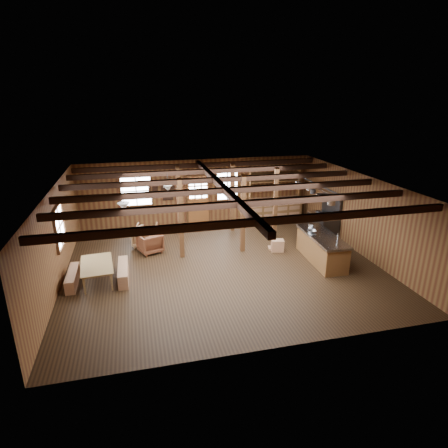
# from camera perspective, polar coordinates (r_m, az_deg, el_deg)

# --- Properties ---
(room) EXTENTS (10.04, 9.04, 2.84)m
(room) POSITION_cam_1_polar(r_m,az_deg,el_deg) (12.04, -0.31, -0.22)
(room) COLOR black
(room) RESTS_ON ground
(ceiling_joists) EXTENTS (9.80, 8.82, 0.18)m
(ceiling_joists) POSITION_cam_1_polar(r_m,az_deg,el_deg) (11.84, -0.52, 5.91)
(ceiling_joists) COLOR black
(ceiling_joists) RESTS_ON ceiling
(timber_posts) EXTENTS (3.95, 2.35, 2.80)m
(timber_posts) POSITION_cam_1_polar(r_m,az_deg,el_deg) (14.08, -0.21, 2.68)
(timber_posts) COLOR #422813
(timber_posts) RESTS_ON floor
(back_door) EXTENTS (1.02, 0.08, 2.15)m
(back_door) POSITION_cam_1_polar(r_m,az_deg,el_deg) (16.35, -3.92, 3.10)
(back_door) COLOR brown
(back_door) RESTS_ON floor
(window_back_left) EXTENTS (1.32, 0.06, 1.32)m
(window_back_left) POSITION_cam_1_polar(r_m,az_deg,el_deg) (15.96, -13.25, 4.91)
(window_back_left) COLOR white
(window_back_left) RESTS_ON wall_back
(window_back_right) EXTENTS (1.02, 0.06, 1.32)m
(window_back_right) POSITION_cam_1_polar(r_m,az_deg,el_deg) (16.44, 0.51, 5.83)
(window_back_right) COLOR white
(window_back_right) RESTS_ON wall_back
(window_left) EXTENTS (0.14, 1.24, 1.32)m
(window_left) POSITION_cam_1_polar(r_m,az_deg,el_deg) (12.38, -23.84, -0.38)
(window_left) COLOR white
(window_left) RESTS_ON wall_back
(notice_boards) EXTENTS (1.08, 0.03, 0.90)m
(notice_boards) POSITION_cam_1_polar(r_m,az_deg,el_deg) (15.99, -9.30, 5.34)
(notice_boards) COLOR beige
(notice_boards) RESTS_ON wall_back
(back_counter) EXTENTS (2.55, 0.60, 2.45)m
(back_counter) POSITION_cam_1_polar(r_m,az_deg,el_deg) (17.08, 7.57, 2.70)
(back_counter) COLOR brown
(back_counter) RESTS_ON floor
(pendant_lamps) EXTENTS (1.86, 2.36, 0.66)m
(pendant_lamps) POSITION_cam_1_polar(r_m,az_deg,el_deg) (12.46, -11.55, 4.16)
(pendant_lamps) COLOR #2D2D2F
(pendant_lamps) RESTS_ON ceiling
(pot_rack) EXTENTS (0.42, 3.00, 0.43)m
(pot_rack) POSITION_cam_1_polar(r_m,az_deg,el_deg) (13.20, 13.46, 4.94)
(pot_rack) COLOR #2D2D2F
(pot_rack) RESTS_ON ceiling
(kitchen_island) EXTENTS (0.98, 2.53, 1.20)m
(kitchen_island) POSITION_cam_1_polar(r_m,az_deg,el_deg) (13.10, 14.64, -3.54)
(kitchen_island) COLOR brown
(kitchen_island) RESTS_ON floor
(step_stool) EXTENTS (0.55, 0.44, 0.43)m
(step_stool) POSITION_cam_1_polar(r_m,az_deg,el_deg) (13.69, 8.15, -3.26)
(step_stool) COLOR #966544
(step_stool) RESTS_ON floor
(commercial_range) EXTENTS (0.77, 1.45, 1.80)m
(commercial_range) POSITION_cam_1_polar(r_m,az_deg,el_deg) (15.53, 15.03, 0.49)
(commercial_range) COLOR #2D2D2F
(commercial_range) RESTS_ON floor
(dining_table) EXTENTS (1.06, 1.71, 0.57)m
(dining_table) POSITION_cam_1_polar(r_m,az_deg,el_deg) (12.04, -18.56, -7.01)
(dining_table) COLOR olive
(dining_table) RESTS_ON floor
(bench_wall) EXTENTS (0.27, 1.44, 0.40)m
(bench_wall) POSITION_cam_1_polar(r_m,az_deg,el_deg) (12.18, -22.05, -7.60)
(bench_wall) COLOR #966544
(bench_wall) RESTS_ON floor
(bench_aisle) EXTENTS (0.29, 1.56, 0.43)m
(bench_aisle) POSITION_cam_1_polar(r_m,az_deg,el_deg) (12.01, -15.10, -7.09)
(bench_aisle) COLOR #966544
(bench_aisle) RESTS_ON floor
(armchair_a) EXTENTS (0.99, 1.00, 0.71)m
(armchair_a) POSITION_cam_1_polar(r_m,az_deg,el_deg) (13.67, -11.22, -2.84)
(armchair_a) COLOR brown
(armchair_a) RESTS_ON floor
(armchair_b) EXTENTS (0.90, 0.91, 0.72)m
(armchair_b) POSITION_cam_1_polar(r_m,az_deg,el_deg) (14.60, -11.64, -1.41)
(armchair_b) COLOR brown
(armchair_b) RESTS_ON floor
(armchair_c) EXTENTS (1.12, 1.13, 0.75)m
(armchair_c) POSITION_cam_1_polar(r_m,az_deg,el_deg) (14.18, -11.74, -2.00)
(armchair_c) COLOR olive
(armchair_c) RESTS_ON floor
(counter_pot) EXTENTS (0.28, 0.28, 0.17)m
(counter_pot) POSITION_cam_1_polar(r_m,az_deg,el_deg) (13.50, 13.28, -0.26)
(counter_pot) COLOR #B2B5B9
(counter_pot) RESTS_ON kitchen_island
(bowl) EXTENTS (0.32, 0.32, 0.07)m
(bowl) POSITION_cam_1_polar(r_m,az_deg,el_deg) (13.09, 13.27, -1.09)
(bowl) COLOR silver
(bowl) RESTS_ON kitchen_island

